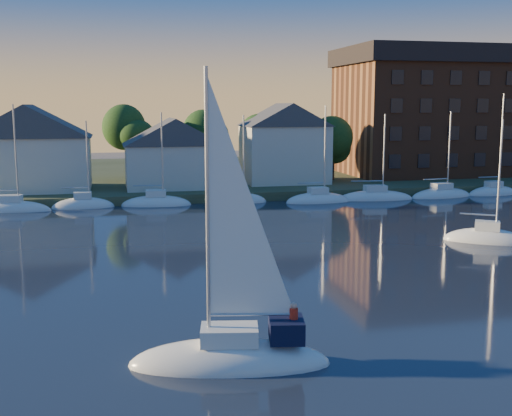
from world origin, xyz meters
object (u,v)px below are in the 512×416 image
object	(u,v)px
clubhouse_west	(30,147)
condo_block	(451,111)
drifting_sailboat_right	(487,241)
hero_sailboat	(233,352)
clubhouse_centre	(173,152)
clubhouse_east	(284,142)

from	to	relation	value
clubhouse_west	condo_block	size ratio (longest dim) A/B	0.44
clubhouse_west	drifting_sailboat_right	bearing A→B (deg)	-41.21
clubhouse_west	condo_block	world-z (taller)	condo_block
hero_sailboat	drifting_sailboat_right	size ratio (longest dim) A/B	1.24
clubhouse_centre	drifting_sailboat_right	world-z (taller)	drifting_sailboat_right
clubhouse_centre	clubhouse_east	size ratio (longest dim) A/B	1.10
condo_block	drifting_sailboat_right	distance (m)	44.85
clubhouse_east	clubhouse_west	bearing A→B (deg)	-178.09
clubhouse_east	hero_sailboat	xyz separation A→B (m)	(-16.49, -52.82, -5.44)
hero_sailboat	condo_block	bearing A→B (deg)	-115.23
condo_block	clubhouse_centre	bearing A→B (deg)	-168.76
clubhouse_centre	clubhouse_west	bearing A→B (deg)	176.42
drifting_sailboat_right	clubhouse_centre	bearing A→B (deg)	156.77
clubhouse_east	condo_block	distance (m)	26.94
clubhouse_west	drifting_sailboat_right	world-z (taller)	clubhouse_west
clubhouse_centre	condo_block	distance (m)	41.05
clubhouse_centre	clubhouse_east	bearing A→B (deg)	8.13
clubhouse_east	hero_sailboat	bearing A→B (deg)	-107.34
hero_sailboat	clubhouse_west	bearing A→B (deg)	-64.75
clubhouse_centre	clubhouse_east	distance (m)	14.17
condo_block	hero_sailboat	xyz separation A→B (m)	(-42.49, -58.77, -9.23)
clubhouse_west	hero_sailboat	size ratio (longest dim) A/B	1.04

